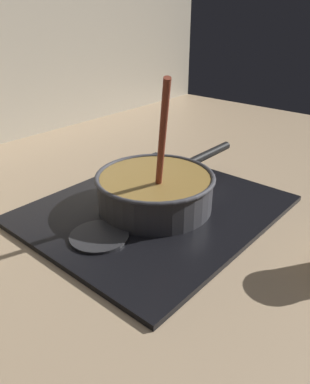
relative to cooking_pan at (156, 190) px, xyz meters
The scene contains 5 objects.
ground 0.13m from the cooking_pan, 149.03° to the right, with size 2.40×1.60×0.04m, color #9E8466.
hob_plate 0.05m from the cooking_pan, 164.33° to the left, with size 0.56×0.48×0.01m, color black.
burner_ring 0.04m from the cooking_pan, 164.33° to the left, with size 0.20×0.20×0.01m, color #592D0C.
spare_burner 0.18m from the cooking_pan, behind, with size 0.12×0.12×0.01m, color #262628.
cooking_pan is the anchor object (origin of this frame).
Camera 1 is at (-0.50, -0.46, 0.44)m, focal length 35.13 mm.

